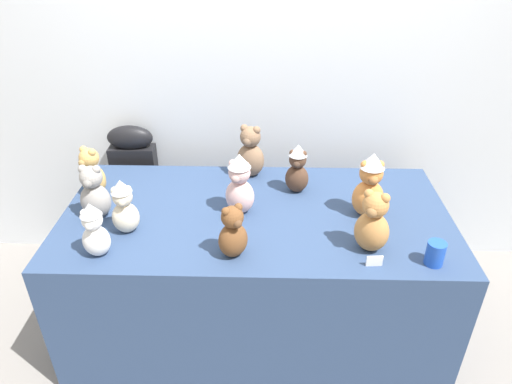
# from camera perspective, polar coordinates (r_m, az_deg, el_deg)

# --- Properties ---
(ground_plane) EXTENTS (10.00, 10.00, 0.00)m
(ground_plane) POSITION_cam_1_polar(r_m,az_deg,el_deg) (2.68, -0.15, -19.41)
(ground_plane) COLOR gray
(wall_back) EXTENTS (7.00, 0.08, 2.60)m
(wall_back) POSITION_cam_1_polar(r_m,az_deg,el_deg) (2.80, 0.42, 15.21)
(wall_back) COLOR silver
(wall_back) RESTS_ON ground_plane
(display_table) EXTENTS (1.95, 0.98, 0.77)m
(display_table) POSITION_cam_1_polar(r_m,az_deg,el_deg) (2.58, 0.00, -9.64)
(display_table) COLOR navy
(display_table) RESTS_ON ground_plane
(instrument_case) EXTENTS (0.28, 0.13, 0.97)m
(instrument_case) POSITION_cam_1_polar(r_m,az_deg,el_deg) (3.13, -14.25, -0.21)
(instrument_case) COLOR black
(instrument_case) RESTS_ON ground_plane
(teddy_bear_cocoa) EXTENTS (0.14, 0.13, 0.28)m
(teddy_bear_cocoa) POSITION_cam_1_polar(r_m,az_deg,el_deg) (2.47, 5.09, 2.82)
(teddy_bear_cocoa) COLOR #4C3323
(teddy_bear_cocoa) RESTS_ON display_table
(teddy_bear_cream) EXTENTS (0.15, 0.13, 0.28)m
(teddy_bear_cream) POSITION_cam_1_polar(r_m,az_deg,el_deg) (2.22, -15.92, -1.80)
(teddy_bear_cream) COLOR beige
(teddy_bear_cream) RESTS_ON display_table
(teddy_bear_mocha) EXTENTS (0.19, 0.18, 0.31)m
(teddy_bear_mocha) POSITION_cam_1_polar(r_m,az_deg,el_deg) (2.61, -0.69, 4.86)
(teddy_bear_mocha) COLOR #7F6047
(teddy_bear_mocha) RESTS_ON display_table
(teddy_bear_blush) EXTENTS (0.18, 0.17, 0.32)m
(teddy_bear_blush) POSITION_cam_1_polar(r_m,az_deg,el_deg) (2.27, -2.03, 0.93)
(teddy_bear_blush) COLOR beige
(teddy_bear_blush) RESTS_ON display_table
(teddy_bear_caramel) EXTENTS (0.20, 0.19, 0.30)m
(teddy_bear_caramel) POSITION_cam_1_polar(r_m,az_deg,el_deg) (2.08, 14.15, -3.76)
(teddy_bear_caramel) COLOR #B27A42
(teddy_bear_caramel) RESTS_ON display_table
(teddy_bear_ginger) EXTENTS (0.16, 0.14, 0.34)m
(teddy_bear_ginger) POSITION_cam_1_polar(r_m,az_deg,el_deg) (2.31, 13.78, 0.75)
(teddy_bear_ginger) COLOR #D17F3D
(teddy_bear_ginger) RESTS_ON display_table
(teddy_bear_snow) EXTENTS (0.12, 0.11, 0.27)m
(teddy_bear_snow) POSITION_cam_1_polar(r_m,az_deg,el_deg) (2.11, -19.27, -4.47)
(teddy_bear_snow) COLOR white
(teddy_bear_snow) RESTS_ON display_table
(teddy_bear_honey) EXTENTS (0.18, 0.17, 0.27)m
(teddy_bear_honey) POSITION_cam_1_polar(r_m,az_deg,el_deg) (2.59, -19.53, 2.26)
(teddy_bear_honey) COLOR tan
(teddy_bear_honey) RESTS_ON display_table
(teddy_bear_chestnut) EXTENTS (0.17, 0.17, 0.26)m
(teddy_bear_chestnut) POSITION_cam_1_polar(r_m,az_deg,el_deg) (2.00, -2.86, -5.04)
(teddy_bear_chestnut) COLOR brown
(teddy_bear_chestnut) RESTS_ON display_table
(teddy_bear_ash) EXTENTS (0.15, 0.13, 0.29)m
(teddy_bear_ash) POSITION_cam_1_polar(r_m,az_deg,el_deg) (2.38, -19.27, -0.17)
(teddy_bear_ash) COLOR gray
(teddy_bear_ash) RESTS_ON display_table
(party_cup_blue) EXTENTS (0.08, 0.08, 0.11)m
(party_cup_blue) POSITION_cam_1_polar(r_m,az_deg,el_deg) (2.13, 21.18, -7.05)
(party_cup_blue) COLOR blue
(party_cup_blue) RESTS_ON display_table
(name_card_front_left) EXTENTS (0.07, 0.01, 0.05)m
(name_card_front_left) POSITION_cam_1_polar(r_m,az_deg,el_deg) (2.06, 14.36, -8.23)
(name_card_front_left) COLOR white
(name_card_front_left) RESTS_ON display_table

